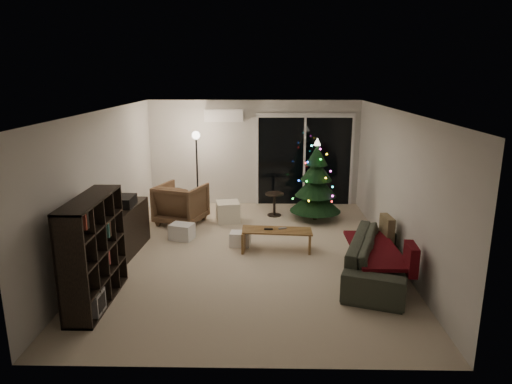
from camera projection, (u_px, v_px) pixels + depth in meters
room at (275, 179)px, 9.26m from camera, size 6.50×7.51×2.60m
bookshelf at (80, 251)px, 6.19m from camera, size 0.44×1.52×1.50m
media_cabinet at (124, 229)px, 8.10m from camera, size 0.59×1.37×0.84m
stereo at (122, 201)px, 7.97m from camera, size 0.42×0.50×0.18m
armchair at (181, 203)px, 9.65m from camera, size 1.17×1.19×0.85m
ottoman at (228, 212)px, 9.80m from camera, size 0.56×0.56×0.43m
cardboard_box_a at (182, 232)px, 8.74m from camera, size 0.50×0.43×0.30m
cardboard_box_b at (240, 239)px, 8.42m from camera, size 0.39×0.31×0.26m
side_table at (274, 204)px, 10.19m from camera, size 0.48×0.48×0.52m
floor_lamp at (197, 174)px, 10.25m from camera, size 0.29×0.29×1.81m
sofa at (380, 258)px, 7.05m from camera, size 1.53×2.36×0.64m
sofa_throw at (374, 249)px, 7.02m from camera, size 0.69×1.59×0.05m
cushion_a at (387, 228)px, 7.61m from camera, size 0.16×0.43×0.42m
cushion_b at (411, 259)px, 6.35m from camera, size 0.16×0.43×0.42m
coffee_table at (277, 240)px, 8.17m from camera, size 1.27×0.53×0.39m
remote_a at (268, 229)px, 8.13m from camera, size 0.16×0.05×0.02m
remote_b at (282, 228)px, 8.17m from camera, size 0.15×0.09×0.02m
christmas_tree at (316, 180)px, 9.75m from camera, size 1.25×1.25×1.78m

